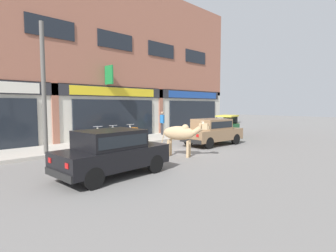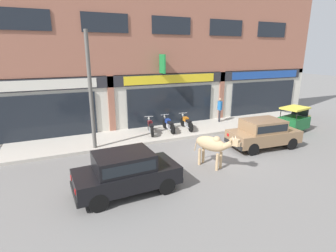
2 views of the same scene
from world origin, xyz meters
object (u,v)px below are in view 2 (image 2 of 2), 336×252
object	(u,v)px
motorcycle_2	(187,123)
pedestrian	(220,107)
car_0	(263,132)
motorcycle_0	(151,127)
cow	(213,145)
car_1	(126,171)
motorcycle_1	(169,125)
utility_pole	(91,92)
auto_rickshaw	(294,121)

from	to	relation	value
motorcycle_2	pedestrian	xyz separation A→B (m)	(2.82, 0.64, 0.60)
car_0	motorcycle_0	xyz separation A→B (m)	(-4.54, 4.02, -0.27)
cow	motorcycle_0	xyz separation A→B (m)	(-0.90, 4.99, -0.46)
car_1	pedestrian	xyz separation A→B (m)	(8.07, 6.15, 0.33)
car_0	motorcycle_0	size ratio (longest dim) A/B	2.07
motorcycle_1	utility_pole	distance (m)	5.14
cow	car_0	xyz separation A→B (m)	(3.64, 0.97, -0.19)
car_1	pedestrian	distance (m)	10.15
car_0	pedestrian	size ratio (longest dim) A/B	2.31
car_0	car_1	size ratio (longest dim) A/B	1.01
motorcycle_1	pedestrian	distance (m)	4.08
pedestrian	car_1	bearing A→B (deg)	-142.68
motorcycle_2	pedestrian	bearing A→B (deg)	12.87
motorcycle_1	motorcycle_2	xyz separation A→B (m)	(1.17, -0.06, 0.00)
car_1	motorcycle_2	size ratio (longest dim) A/B	2.03
car_0	pedestrian	bearing A→B (deg)	82.69
car_1	motorcycle_2	world-z (taller)	car_1
car_1	motorcycle_0	size ratio (longest dim) A/B	2.05
car_0	utility_pole	xyz separation A→B (m)	(-7.83, 2.98, 2.09)
cow	utility_pole	world-z (taller)	utility_pole
cow	utility_pole	distance (m)	6.06
car_1	pedestrian	world-z (taller)	pedestrian
car_0	motorcycle_2	distance (m)	4.58
cow	pedestrian	bearing A→B (deg)	52.94
pedestrian	utility_pole	bearing A→B (deg)	-168.85
motorcycle_2	car_0	bearing A→B (deg)	-60.91
car_1	motorcycle_2	xyz separation A→B (m)	(5.25, 5.50, -0.27)
car_1	motorcycle_1	size ratio (longest dim) A/B	2.03
motorcycle_1	utility_pole	bearing A→B (deg)	-166.37
cow	auto_rickshaw	size ratio (longest dim) A/B	0.94
auto_rickshaw	car_0	bearing A→B (deg)	-160.20
cow	utility_pole	bearing A→B (deg)	136.76
utility_pole	motorcycle_1	bearing A→B (deg)	13.63
car_0	motorcycle_2	xyz separation A→B (m)	(-2.22, 3.99, -0.27)
cow	auto_rickshaw	xyz separation A→B (m)	(7.39, 2.32, -0.35)
motorcycle_0	pedestrian	size ratio (longest dim) A/B	1.12
pedestrian	utility_pole	size ratio (longest dim) A/B	0.29
pedestrian	utility_pole	distance (m)	8.77
auto_rickshaw	motorcycle_0	size ratio (longest dim) A/B	1.18
cow	car_0	size ratio (longest dim) A/B	0.54
motorcycle_0	motorcycle_1	size ratio (longest dim) A/B	0.99
car_1	auto_rickshaw	bearing A→B (deg)	14.30
motorcycle_1	utility_pole	world-z (taller)	utility_pole
car_1	auto_rickshaw	distance (m)	11.58
motorcycle_0	motorcycle_2	world-z (taller)	same
car_0	auto_rickshaw	size ratio (longest dim) A/B	1.75
car_1	auto_rickshaw	size ratio (longest dim) A/B	1.73
car_0	auto_rickshaw	bearing A→B (deg)	19.80
pedestrian	car_0	bearing A→B (deg)	-97.31
car_0	motorcycle_1	xyz separation A→B (m)	(-3.40, 4.05, -0.27)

